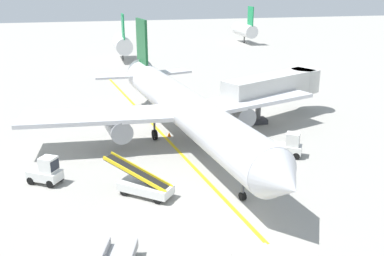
{
  "coord_description": "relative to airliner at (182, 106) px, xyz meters",
  "views": [
    {
      "loc": [
        -7.95,
        -21.92,
        13.96
      ],
      "look_at": [
        0.18,
        10.84,
        2.5
      ],
      "focal_mm": 40.1,
      "sensor_mm": 36.0,
      "label": 1
    }
  ],
  "objects": [
    {
      "name": "safety_cone_nose_right",
      "position": [
        -0.88,
        1.73,
        -3.2
      ],
      "size": [
        0.36,
        0.36,
        0.44
      ],
      "primitive_type": "cone",
      "color": "orange",
      "rests_on": "ground"
    },
    {
      "name": "ground_crew_marshaller",
      "position": [
        5.42,
        -6.09,
        -2.51
      ],
      "size": [
        0.36,
        0.24,
        1.7
      ],
      "color": "#26262D",
      "rests_on": "ground"
    },
    {
      "name": "belt_loader_forward_hold",
      "position": [
        -4.86,
        -9.67,
        -2.64
      ],
      "size": [
        4.65,
        4.15,
        2.59
      ],
      "color": "silver",
      "rests_on": "ground"
    },
    {
      "name": "baggage_tug_by_cargo_door",
      "position": [
        8.0,
        -5.57,
        -2.49
      ],
      "size": [
        2.72,
        2.37,
        2.1
      ],
      "color": "silver",
      "rests_on": "ground"
    },
    {
      "name": "baggage_tug_near_wing",
      "position": [
        -11.51,
        -6.09,
        -2.49
      ],
      "size": [
        2.72,
        2.39,
        2.1
      ],
      "color": "silver",
      "rests_on": "ground"
    },
    {
      "name": "airliner",
      "position": [
        0.0,
        0.0,
        0.0
      ],
      "size": [
        28.39,
        35.32,
        10.1
      ],
      "color": "silver",
      "rests_on": "ground"
    },
    {
      "name": "distant_aircraft_far_left",
      "position": [
        -1.23,
        45.58,
        -0.2
      ],
      "size": [
        3.0,
        10.1,
        8.8
      ],
      "color": "silver",
      "rests_on": "ground"
    },
    {
      "name": "taxi_line_yellow",
      "position": [
        0.07,
        -9.38,
        -3.41
      ],
      "size": [
        10.27,
        79.41,
        0.01
      ],
      "primitive_type": "cube",
      "rotation": [
        0.0,
        0.0,
        0.13
      ],
      "color": "yellow",
      "rests_on": "ground"
    },
    {
      "name": "jet_bridge",
      "position": [
        11.77,
        4.85,
        0.12
      ],
      "size": [
        12.77,
        7.67,
        4.85
      ],
      "color": "beige",
      "rests_on": "ground"
    },
    {
      "name": "safety_cone_nose_left",
      "position": [
        4.8,
        -0.98,
        -3.2
      ],
      "size": [
        0.36,
        0.36,
        0.44
      ],
      "primitive_type": "cone",
      "color": "orange",
      "rests_on": "ground"
    },
    {
      "name": "distant_aircraft_mid_left",
      "position": [
        29.81,
        63.19,
        -0.2
      ],
      "size": [
        3.0,
        10.1,
        8.8
      ],
      "color": "silver",
      "rests_on": "ground"
    },
    {
      "name": "ground_plane",
      "position": [
        -0.12,
        -14.38,
        -3.42
      ],
      "size": [
        300.0,
        300.0,
        0.0
      ],
      "primitive_type": "plane",
      "color": "#9E9B93"
    }
  ]
}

